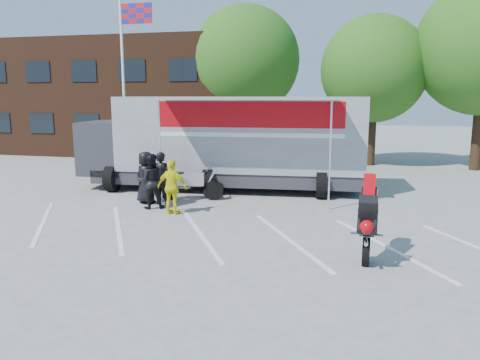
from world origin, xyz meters
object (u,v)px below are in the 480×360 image
at_px(spectator_leather_c, 151,181).
at_px(parked_motorcycle, 191,200).
at_px(stunt_bike_rider, 366,254).
at_px(spectator_hivis, 172,187).
at_px(tree_left, 245,61).
at_px(tree_mid, 374,69).
at_px(spectator_leather_a, 146,178).
at_px(flagpole, 128,64).
at_px(spectator_leather_b, 161,178).
at_px(transporter_truck, 228,189).

bearing_deg(spectator_leather_c, parked_motorcycle, -143.07).
bearing_deg(stunt_bike_rider, spectator_hivis, 159.54).
distance_m(tree_left, spectator_hivis, 14.08).
bearing_deg(stunt_bike_rider, parked_motorcycle, 145.19).
bearing_deg(tree_mid, parked_motorcycle, -122.10).
height_order(tree_left, spectator_leather_a, tree_left).
xyz_separation_m(flagpole, tree_mid, (11.24, 5.00, -0.11)).
distance_m(flagpole, stunt_bike_rider, 15.34).
distance_m(flagpole, tree_mid, 12.31).
bearing_deg(spectator_hivis, flagpole, -48.99).
distance_m(parked_motorcycle, stunt_bike_rider, 7.43).
height_order(tree_left, spectator_leather_c, tree_left).
bearing_deg(flagpole, spectator_leather_a, -59.57).
xyz_separation_m(tree_mid, spectator_leather_c, (-7.23, -11.68, -4.04)).
relative_size(tree_left, stunt_bike_rider, 4.08).
height_order(spectator_leather_a, spectator_leather_b, spectator_leather_b).
xyz_separation_m(spectator_leather_b, spectator_leather_c, (-0.13, -0.57, 0.00)).
xyz_separation_m(transporter_truck, spectator_hivis, (-0.65, -4.16, 0.85)).
distance_m(spectator_leather_c, spectator_hivis, 1.13).
height_order(stunt_bike_rider, spectator_hivis, spectator_hivis).
relative_size(tree_mid, transporter_truck, 0.68).
height_order(flagpole, tree_left, tree_left).
bearing_deg(spectator_hivis, parked_motorcycle, -79.82).
height_order(parked_motorcycle, spectator_leather_c, spectator_leather_c).
xyz_separation_m(transporter_truck, stunt_bike_rider, (5.11, -6.62, 0.00)).
bearing_deg(parked_motorcycle, spectator_leather_c, 138.90).
height_order(transporter_truck, spectator_leather_a, transporter_truck).
bearing_deg(flagpole, spectator_leather_b, -55.87).
bearing_deg(parked_motorcycle, spectator_leather_b, 130.46).
relative_size(tree_left, spectator_leather_a, 4.85).
height_order(flagpole, spectator_leather_c, flagpole).
distance_m(transporter_truck, spectator_hivis, 4.29).
xyz_separation_m(tree_mid, spectator_leather_b, (-7.10, -11.11, -4.05)).
bearing_deg(spectator_leather_b, tree_mid, -120.68).
height_order(parked_motorcycle, stunt_bike_rider, stunt_bike_rider).
height_order(spectator_leather_a, spectator_leather_c, spectator_leather_c).
relative_size(transporter_truck, stunt_bike_rider, 5.32).
bearing_deg(spectator_leather_b, parked_motorcycle, -125.94).
bearing_deg(spectator_leather_c, transporter_truck, -138.03).
bearing_deg(spectator_leather_b, transporter_truck, -114.51).
relative_size(parked_motorcycle, spectator_hivis, 1.37).
xyz_separation_m(spectator_leather_a, spectator_leather_b, (0.59, -0.06, 0.01)).
bearing_deg(transporter_truck, tree_left, 94.03).
relative_size(stunt_bike_rider, spectator_leather_c, 1.18).
bearing_deg(tree_left, stunt_bike_rider, -67.53).
bearing_deg(tree_mid, flagpole, -156.03).
bearing_deg(spectator_leather_c, flagpole, -82.66).
xyz_separation_m(transporter_truck, spectator_leather_b, (-1.50, -3.01, 0.90)).
xyz_separation_m(stunt_bike_rider, spectator_leather_c, (-6.73, 3.03, 0.90)).
bearing_deg(parked_motorcycle, spectator_hivis, 172.01).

